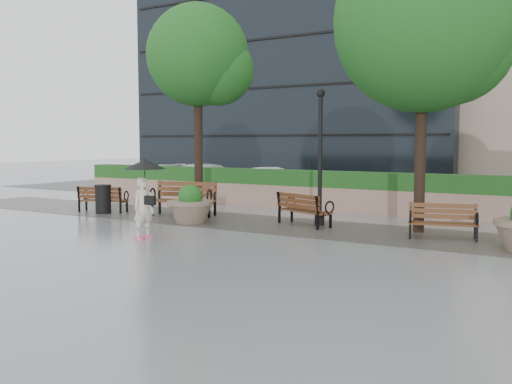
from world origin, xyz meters
The scene contains 16 objects.
ground centered at (0.00, 0.00, 0.00)m, with size 100.00×100.00×0.00m, color gray.
cobble_strip centered at (0.00, 3.00, 0.01)m, with size 28.00×3.20×0.01m, color #383330.
hedge_wall centered at (0.00, 7.00, 0.66)m, with size 24.00×0.80×1.35m.
asphalt_street centered at (0.00, 11.00, 0.00)m, with size 40.00×7.00×0.00m, color black.
bench_0 centered at (-7.16, 2.51, 0.26)m, with size 1.71×1.08×0.86m.
bench_1 centered at (-4.20, 3.11, 0.32)m, with size 2.14×1.33×1.08m.
bench_2 centered at (-0.02, 3.25, 0.27)m, with size 1.81×1.24×0.91m.
bench_3 centered at (3.86, 2.98, 0.25)m, with size 1.70×1.04×0.85m.
planter_left centered at (-3.08, 2.01, 0.44)m, with size 1.34×1.34×1.13m.
trash_bin centered at (-6.88, 2.25, 0.45)m, with size 0.54×0.54×0.90m, color black.
lamppost centered at (0.31, 3.58, 1.67)m, with size 0.28×0.28×3.82m.
tree_0 centered at (-4.30, 4.32, 5.05)m, with size 3.46×3.36×6.88m.
tree_1 centered at (3.21, 3.85, 5.24)m, with size 4.57×4.57×7.66m.
car_left centered at (-7.91, 9.68, 0.68)m, with size 1.91×4.69×1.36m, color silver.
car_right centered at (-5.21, 10.52, 0.61)m, with size 1.30×3.73×1.23m, color silver.
pedestrian centered at (-2.37, -0.68, 1.17)m, with size 1.05×1.05×1.92m.
Camera 1 is at (7.12, -10.99, 2.37)m, focal length 40.00 mm.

